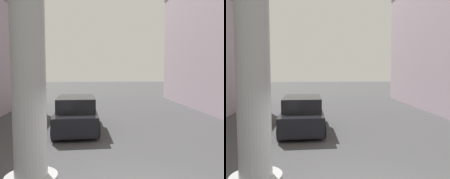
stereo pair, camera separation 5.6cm
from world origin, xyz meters
TOP-DOWN VIEW (x-y plane):
  - ground_plane at (0.00, 10.00)m, footprint 87.92×87.92m
  - car_lead at (-1.58, 7.06)m, footprint 2.13×4.81m
  - pedestrian_far_left at (-5.37, 13.66)m, footprint 0.47×0.47m

SIDE VIEW (x-z plane):
  - ground_plane at x=0.00m, z-range 0.00..0.00m
  - car_lead at x=-1.58m, z-range -0.04..1.52m
  - pedestrian_far_left at x=-5.37m, z-range 0.14..1.81m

